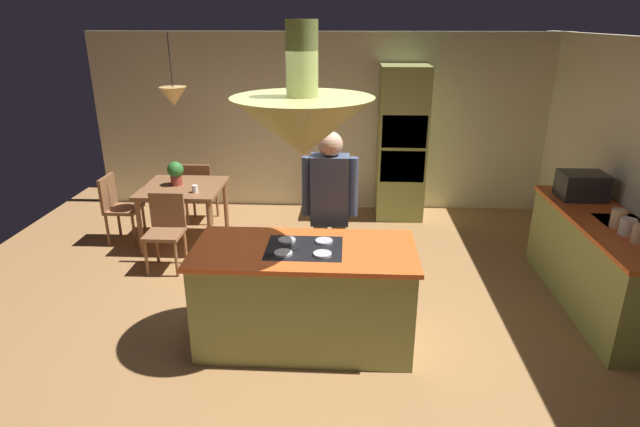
{
  "coord_description": "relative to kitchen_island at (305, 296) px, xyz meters",
  "views": [
    {
      "loc": [
        0.35,
        -4.14,
        2.72
      ],
      "look_at": [
        0.1,
        0.4,
        1.0
      ],
      "focal_mm": 29.09,
      "sensor_mm": 36.0,
      "label": 1
    }
  ],
  "objects": [
    {
      "name": "canister_sugar",
      "position": [
        2.84,
        0.44,
        0.53
      ],
      "size": [
        0.14,
        0.14,
        0.15
      ],
      "primitive_type": "cylinder",
      "color": "silver",
      "rests_on": "counter_run_right"
    },
    {
      "name": "person_at_island",
      "position": [
        0.19,
        0.71,
        0.55
      ],
      "size": [
        0.53,
        0.23,
        1.76
      ],
      "color": "tan",
      "rests_on": "ground"
    },
    {
      "name": "pendant_light_over_table",
      "position": [
        -1.7,
        2.1,
        1.4
      ],
      "size": [
        0.32,
        0.32,
        0.82
      ],
      "color": "#E0B266"
    },
    {
      "name": "potted_plant_on_table",
      "position": [
        -1.78,
        2.15,
        0.47
      ],
      "size": [
        0.2,
        0.2,
        0.3
      ],
      "color": "#99382D",
      "rests_on": "dining_table"
    },
    {
      "name": "chair_by_back_wall",
      "position": [
        -1.7,
        2.8,
        0.04
      ],
      "size": [
        0.4,
        0.4,
        0.87
      ],
      "rotation": [
        0.0,
        0.0,
        3.14
      ],
      "color": "brown",
      "rests_on": "ground"
    },
    {
      "name": "ground",
      "position": [
        0.0,
        0.2,
        -0.46
      ],
      "size": [
        8.16,
        8.16,
        0.0
      ],
      "primitive_type": "plane",
      "color": "#9E7042"
    },
    {
      "name": "cup_on_table",
      "position": [
        -1.47,
        1.86,
        0.34
      ],
      "size": [
        0.07,
        0.07,
        0.09
      ],
      "primitive_type": "cylinder",
      "color": "white",
      "rests_on": "dining_table"
    },
    {
      "name": "chair_facing_island",
      "position": [
        -1.7,
        1.4,
        0.04
      ],
      "size": [
        0.4,
        0.4,
        0.87
      ],
      "color": "brown",
      "rests_on": "ground"
    },
    {
      "name": "oven_tower",
      "position": [
        1.1,
        3.24,
        0.61
      ],
      "size": [
        0.66,
        0.62,
        2.13
      ],
      "color": "#8C934C",
      "rests_on": "ground"
    },
    {
      "name": "range_hood",
      "position": [
        0.0,
        0.0,
        1.51
      ],
      "size": [
        1.1,
        1.1,
        1.0
      ],
      "color": "#8C934C"
    },
    {
      "name": "microwave_on_counter",
      "position": [
        2.84,
        1.44,
        0.59
      ],
      "size": [
        0.46,
        0.36,
        0.28
      ],
      "primitive_type": "cube",
      "color": "#232326",
      "rests_on": "counter_run_right"
    },
    {
      "name": "dining_table",
      "position": [
        -1.7,
        2.1,
        0.2
      ],
      "size": [
        0.98,
        0.95,
        0.76
      ],
      "color": "brown",
      "rests_on": "ground"
    },
    {
      "name": "wall_back",
      "position": [
        0.0,
        3.65,
        0.81
      ],
      "size": [
        6.8,
        0.1,
        2.55
      ],
      "primitive_type": "cube",
      "color": "beige",
      "rests_on": "ground"
    },
    {
      "name": "kitchen_island",
      "position": [
        0.0,
        0.0,
        0.0
      ],
      "size": [
        1.88,
        0.88,
        0.93
      ],
      "color": "#8C934C",
      "rests_on": "ground"
    },
    {
      "name": "chair_at_corner",
      "position": [
        -2.57,
        2.1,
        0.04
      ],
      "size": [
        0.4,
        0.4,
        0.87
      ],
      "rotation": [
        0.0,
        0.0,
        1.57
      ],
      "color": "brown",
      "rests_on": "ground"
    },
    {
      "name": "canister_tea",
      "position": [
        2.84,
        0.62,
        0.54
      ],
      "size": [
        0.13,
        0.13,
        0.17
      ],
      "primitive_type": "cylinder",
      "color": "#E0B78C",
      "rests_on": "counter_run_right"
    },
    {
      "name": "counter_run_right",
      "position": [
        2.84,
        0.8,
        0.01
      ],
      "size": [
        0.73,
        2.18,
        0.91
      ],
      "color": "#8C934C",
      "rests_on": "ground"
    },
    {
      "name": "canister_flour",
      "position": [
        2.84,
        0.26,
        0.54
      ],
      "size": [
        0.11,
        0.11,
        0.17
      ],
      "primitive_type": "cylinder",
      "color": "#E0B78C",
      "rests_on": "counter_run_right"
    }
  ]
}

